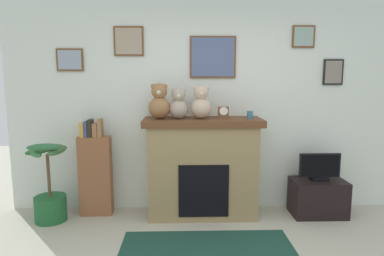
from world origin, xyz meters
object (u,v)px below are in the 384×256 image
object	(u,v)px
fireplace	(202,167)
tv_stand	(318,197)
teddy_bear_tan	(179,105)
candle_jar	(250,115)
teddy_bear_cream	(159,103)
teddy_bear_brown	(201,104)
television	(320,168)
bookshelf	(95,172)
mantel_clock	(223,113)
potted_plant	(49,193)

from	to	relation	value
fireplace	tv_stand	distance (m)	1.46
fireplace	teddy_bear_tan	xyz separation A→B (m)	(-0.28, -0.02, 0.75)
candle_jar	teddy_bear_cream	world-z (taller)	teddy_bear_cream
fireplace	teddy_bear_brown	xyz separation A→B (m)	(-0.02, -0.02, 0.77)
fireplace	television	distance (m)	1.41
bookshelf	teddy_bear_cream	size ratio (longest dim) A/B	2.87
fireplace	teddy_bear_cream	distance (m)	0.93
teddy_bear_tan	bookshelf	bearing A→B (deg)	176.08
mantel_clock	teddy_bear_tan	bearing A→B (deg)	179.87
potted_plant	candle_jar	distance (m)	2.52
potted_plant	candle_jar	xyz separation A→B (m)	(2.35, 0.11, 0.89)
bookshelf	teddy_bear_brown	xyz separation A→B (m)	(1.28, -0.07, 0.83)
television	teddy_bear_cream	world-z (taller)	teddy_bear_cream
bookshelf	mantel_clock	size ratio (longest dim) A/B	8.44
fireplace	potted_plant	world-z (taller)	fireplace
bookshelf	mantel_clock	bearing A→B (deg)	-2.63
television	mantel_clock	xyz separation A→B (m)	(-1.17, 0.03, 0.67)
fireplace	teddy_bear_tan	distance (m)	0.80
potted_plant	mantel_clock	distance (m)	2.24
potted_plant	teddy_bear_cream	distance (m)	1.66
bookshelf	tv_stand	distance (m)	2.73
bookshelf	television	size ratio (longest dim) A/B	2.39
fireplace	teddy_bear_cream	xyz separation A→B (m)	(-0.51, -0.02, 0.78)
tv_stand	teddy_bear_brown	xyz separation A→B (m)	(-1.43, 0.03, 1.15)
potted_plant	television	size ratio (longest dim) A/B	1.94
potted_plant	teddy_bear_tan	world-z (taller)	teddy_bear_tan
tv_stand	teddy_bear_tan	world-z (taller)	teddy_bear_tan
television	teddy_bear_cream	size ratio (longest dim) A/B	1.20
television	teddy_bear_brown	bearing A→B (deg)	178.74
bookshelf	teddy_bear_cream	world-z (taller)	teddy_bear_cream
potted_plant	candle_jar	world-z (taller)	candle_jar
fireplace	candle_jar	xyz separation A→B (m)	(0.56, -0.02, 0.63)
fireplace	potted_plant	bearing A→B (deg)	-175.85
candle_jar	teddy_bear_tan	size ratio (longest dim) A/B	0.25
mantel_clock	teddy_bear_brown	bearing A→B (deg)	179.74
television	teddy_bear_brown	size ratio (longest dim) A/B	1.25
bookshelf	candle_jar	bearing A→B (deg)	-2.13
teddy_bear_tan	teddy_bear_brown	bearing A→B (deg)	-0.01
fireplace	tv_stand	world-z (taller)	fireplace
tv_stand	teddy_bear_cream	size ratio (longest dim) A/B	1.54
candle_jar	teddy_bear_brown	bearing A→B (deg)	-179.95
teddy_bear_brown	potted_plant	bearing A→B (deg)	-176.38
bookshelf	television	world-z (taller)	bookshelf
fireplace	teddy_bear_tan	size ratio (longest dim) A/B	3.87
television	teddy_bear_cream	bearing A→B (deg)	179.06
mantel_clock	teddy_bear_brown	world-z (taller)	teddy_bear_brown
fireplace	candle_jar	distance (m)	0.85
teddy_bear_tan	teddy_bear_brown	size ratio (longest dim) A/B	0.91
candle_jar	bookshelf	bearing A→B (deg)	177.87
bookshelf	teddy_bear_tan	size ratio (longest dim) A/B	3.28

